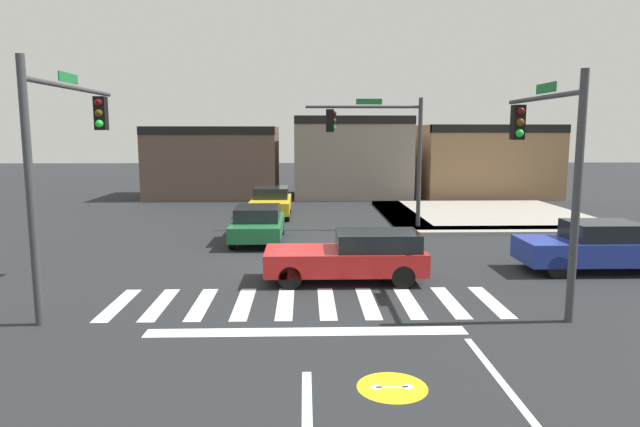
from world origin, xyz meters
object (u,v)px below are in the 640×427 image
Objects in this scene: car_green at (258,223)px; car_blue at (599,247)px; car_yellow at (271,202)px; traffic_signal_northeast at (379,139)px; traffic_signal_southeast at (548,150)px; traffic_signal_southwest at (66,141)px; car_red at (353,256)px.

car_blue is (10.72, -5.01, 0.05)m from car_green.
traffic_signal_northeast is at bearing 50.54° from car_yellow.
traffic_signal_northeast is 9.97m from car_blue.
traffic_signal_southeast is 5.15m from car_blue.
traffic_signal_southwest reaches higher than car_blue.
car_yellow is (-4.87, 4.01, -3.19)m from traffic_signal_northeast.
car_blue reaches higher than car_green.
car_red is at bearing -78.31° from traffic_signal_southwest.
traffic_signal_northeast is 7.07m from car_yellow.
car_red is 7.62m from car_blue.
traffic_signal_northeast is 1.33× the size of car_green.
car_green is 0.95× the size of car_red.
traffic_signal_southeast is 16.56m from car_yellow.
traffic_signal_southeast reaches higher than car_green.
traffic_signal_northeast is 9.20m from car_red.
traffic_signal_southwest is at bearing 87.67° from traffic_signal_southeast.
traffic_signal_northeast reaches higher than car_blue.
car_green is at bearing -25.02° from car_blue.
traffic_signal_southeast is 0.95× the size of traffic_signal_southwest.
car_yellow is 15.66m from car_blue.
traffic_signal_southeast reaches higher than car_red.
car_red is at bearing 6.97° from car_blue.
traffic_signal_southwest is 1.36× the size of car_green.
traffic_signal_northeast is at bearing -102.24° from car_red.
car_blue reaches higher than car_yellow.
traffic_signal_northeast is 10.74m from traffic_signal_southeast.
traffic_signal_southeast is (2.70, -10.40, -0.17)m from traffic_signal_northeast.
car_green is 0.97× the size of car_yellow.
car_yellow is at bearing 178.96° from car_green.
car_blue is (10.61, -11.52, 0.02)m from car_yellow.
traffic_signal_southwest is 9.06m from car_green.
traffic_signal_northeast is 1.28× the size of car_yellow.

